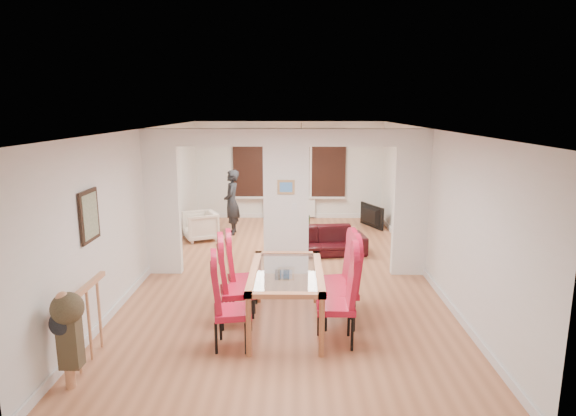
{
  "coord_description": "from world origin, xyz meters",
  "views": [
    {
      "loc": [
        0.16,
        -8.34,
        2.95
      ],
      "look_at": [
        0.02,
        0.6,
        1.08
      ],
      "focal_mm": 30.0,
      "sensor_mm": 36.0,
      "label": 1
    }
  ],
  "objects_px": {
    "dining_chair_lc": "(243,274)",
    "dining_table": "(286,298)",
    "dining_chair_la": "(232,305)",
    "television": "(368,216)",
    "sofa": "(319,241)",
    "dining_chair_ra": "(336,299)",
    "bottle": "(308,220)",
    "armchair": "(200,226)",
    "dining_chair_rb": "(339,286)",
    "person": "(232,202)",
    "dining_chair_rc": "(337,276)",
    "coffee_table": "(306,231)",
    "dining_chair_lb": "(238,285)",
    "bowl": "(309,226)"
  },
  "relations": [
    {
      "from": "dining_chair_lb",
      "to": "person",
      "type": "xyz_separation_m",
      "value": [
        -0.71,
        4.88,
        0.19
      ]
    },
    {
      "from": "dining_chair_rb",
      "to": "dining_chair_rc",
      "type": "height_order",
      "value": "dining_chair_rb"
    },
    {
      "from": "armchair",
      "to": "bottle",
      "type": "relative_size",
      "value": 2.62
    },
    {
      "from": "dining_chair_ra",
      "to": "bottle",
      "type": "relative_size",
      "value": 4.36
    },
    {
      "from": "person",
      "to": "coffee_table",
      "type": "height_order",
      "value": "person"
    },
    {
      "from": "dining_chair_lb",
      "to": "person",
      "type": "relative_size",
      "value": 0.75
    },
    {
      "from": "dining_chair_ra",
      "to": "bowl",
      "type": "xyz_separation_m",
      "value": [
        -0.19,
        5.17,
        -0.34
      ]
    },
    {
      "from": "dining_chair_ra",
      "to": "person",
      "type": "relative_size",
      "value": 0.77
    },
    {
      "from": "dining_table",
      "to": "dining_chair_rb",
      "type": "bearing_deg",
      "value": 3.42
    },
    {
      "from": "dining_chair_la",
      "to": "armchair",
      "type": "bearing_deg",
      "value": 94.89
    },
    {
      "from": "sofa",
      "to": "dining_chair_lc",
      "type": "bearing_deg",
      "value": -122.7
    },
    {
      "from": "dining_chair_ra",
      "to": "coffee_table",
      "type": "height_order",
      "value": "dining_chair_ra"
    },
    {
      "from": "dining_table",
      "to": "dining_chair_rc",
      "type": "relative_size",
      "value": 1.56
    },
    {
      "from": "bowl",
      "to": "television",
      "type": "bearing_deg",
      "value": 31.68
    },
    {
      "from": "sofa",
      "to": "television",
      "type": "distance_m",
      "value": 2.64
    },
    {
      "from": "dining_chair_rc",
      "to": "television",
      "type": "height_order",
      "value": "dining_chair_rc"
    },
    {
      "from": "person",
      "to": "bottle",
      "type": "height_order",
      "value": "person"
    },
    {
      "from": "dining_chair_rc",
      "to": "bowl",
      "type": "height_order",
      "value": "dining_chair_rc"
    },
    {
      "from": "dining_chair_lb",
      "to": "television",
      "type": "height_order",
      "value": "dining_chair_lb"
    },
    {
      "from": "television",
      "to": "coffee_table",
      "type": "distance_m",
      "value": 1.81
    },
    {
      "from": "television",
      "to": "bottle",
      "type": "height_order",
      "value": "television"
    },
    {
      "from": "dining_chair_lc",
      "to": "television",
      "type": "bearing_deg",
      "value": 50.08
    },
    {
      "from": "dining_chair_lc",
      "to": "bottle",
      "type": "xyz_separation_m",
      "value": [
        1.08,
        4.26,
        -0.17
      ]
    },
    {
      "from": "dining_chair_lb",
      "to": "armchair",
      "type": "xyz_separation_m",
      "value": [
        -1.37,
        4.35,
        -0.25
      ]
    },
    {
      "from": "dining_chair_la",
      "to": "television",
      "type": "bearing_deg",
      "value": 56.68
    },
    {
      "from": "person",
      "to": "bowl",
      "type": "height_order",
      "value": "person"
    },
    {
      "from": "armchair",
      "to": "bowl",
      "type": "height_order",
      "value": "armchair"
    },
    {
      "from": "dining_chair_ra",
      "to": "bowl",
      "type": "bearing_deg",
      "value": 92.44
    },
    {
      "from": "dining_table",
      "to": "dining_chair_rc",
      "type": "bearing_deg",
      "value": 33.28
    },
    {
      "from": "dining_chair_lc",
      "to": "television",
      "type": "relative_size",
      "value": 1.09
    },
    {
      "from": "television",
      "to": "bowl",
      "type": "height_order",
      "value": "television"
    },
    {
      "from": "dining_chair_la",
      "to": "dining_chair_lc",
      "type": "relative_size",
      "value": 1.03
    },
    {
      "from": "sofa",
      "to": "bowl",
      "type": "relative_size",
      "value": 9.56
    },
    {
      "from": "dining_chair_lb",
      "to": "coffee_table",
      "type": "xyz_separation_m",
      "value": [
        1.04,
        4.72,
        -0.46
      ]
    },
    {
      "from": "dining_chair_la",
      "to": "coffee_table",
      "type": "relative_size",
      "value": 1.11
    },
    {
      "from": "dining_chair_lc",
      "to": "bowl",
      "type": "xyz_separation_m",
      "value": [
        1.09,
        4.12,
        -0.28
      ]
    },
    {
      "from": "sofa",
      "to": "armchair",
      "type": "relative_size",
      "value": 2.66
    },
    {
      "from": "dining_chair_lc",
      "to": "dining_table",
      "type": "bearing_deg",
      "value": -54.05
    },
    {
      "from": "dining_chair_la",
      "to": "person",
      "type": "distance_m",
      "value": 5.56
    },
    {
      "from": "dining_chair_rb",
      "to": "bottle",
      "type": "xyz_separation_m",
      "value": [
        -0.3,
        4.79,
        -0.2
      ]
    },
    {
      "from": "dining_chair_la",
      "to": "person",
      "type": "xyz_separation_m",
      "value": [
        -0.72,
        5.51,
        0.21
      ]
    },
    {
      "from": "person",
      "to": "armchair",
      "type": "bearing_deg",
      "value": -54.63
    },
    {
      "from": "dining_chair_ra",
      "to": "dining_chair_rc",
      "type": "xyz_separation_m",
      "value": [
        0.09,
        0.95,
        -0.03
      ]
    },
    {
      "from": "sofa",
      "to": "bottle",
      "type": "xyz_separation_m",
      "value": [
        -0.18,
        1.48,
        0.09
      ]
    },
    {
      "from": "dining_chair_lb",
      "to": "bottle",
      "type": "distance_m",
      "value": 4.92
    },
    {
      "from": "dining_chair_la",
      "to": "coffee_table",
      "type": "bearing_deg",
      "value": 68.55
    },
    {
      "from": "sofa",
      "to": "bottle",
      "type": "distance_m",
      "value": 1.49
    },
    {
      "from": "dining_chair_la",
      "to": "television",
      "type": "distance_m",
      "value": 6.76
    },
    {
      "from": "dining_table",
      "to": "person",
      "type": "relative_size",
      "value": 1.13
    },
    {
      "from": "person",
      "to": "dining_table",
      "type": "bearing_deg",
      "value": 12.34
    }
  ]
}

